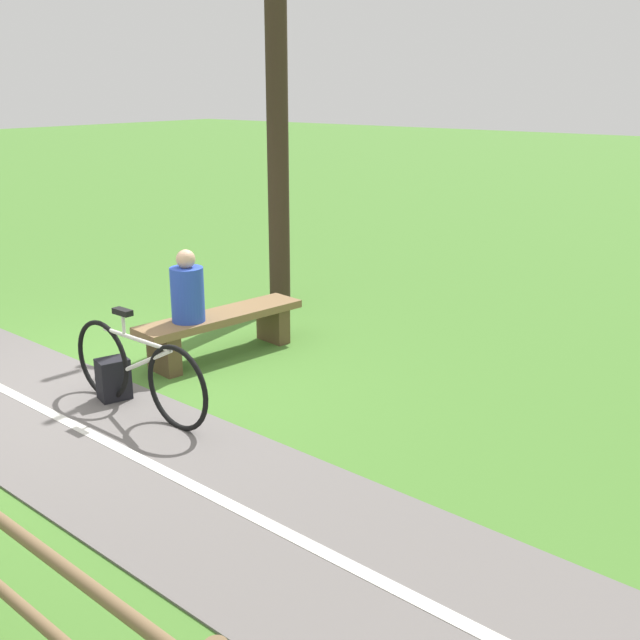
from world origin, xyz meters
TOP-DOWN VIEW (x-y plane):
  - ground_plane at (0.00, 0.00)m, footprint 80.00×80.00m
  - paved_path at (0.85, 4.00)m, footprint 3.70×36.05m
  - path_centre_line at (0.85, 4.00)m, footprint 1.79×31.96m
  - bench at (-1.36, 0.33)m, footprint 1.94×0.70m
  - person_seated at (-0.97, 0.27)m, footprint 0.38×0.38m
  - bicycle at (0.13, 0.82)m, footprint 0.11×1.78m
  - backpack at (0.09, 0.40)m, footprint 0.32×0.31m
  - tree_far_left at (-3.21, -0.47)m, footprint 1.05×0.95m

SIDE VIEW (x-z plane):
  - ground_plane at x=0.00m, z-range 0.00..0.00m
  - paved_path at x=0.85m, z-range 0.00..0.02m
  - path_centre_line at x=0.85m, z-range 0.02..0.02m
  - backpack at x=0.09m, z-range 0.00..0.39m
  - bench at x=-1.36m, z-range 0.10..0.57m
  - bicycle at x=0.13m, z-range -0.07..0.85m
  - person_seated at x=-0.97m, z-range 0.42..1.15m
  - tree_far_left at x=-3.21m, z-range -0.28..5.11m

